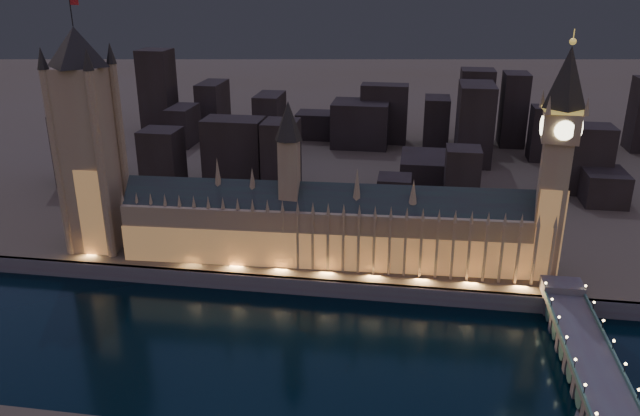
# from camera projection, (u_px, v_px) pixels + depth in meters

# --- Properties ---
(ground_plane) EXTENTS (2000.00, 2000.00, 0.00)m
(ground_plane) POSITION_uv_depth(u_px,v_px,m) (287.00, 343.00, 251.97)
(ground_plane) COLOR black
(ground_plane) RESTS_ON ground
(north_bank) EXTENTS (2000.00, 960.00, 8.00)m
(north_bank) POSITION_uv_depth(u_px,v_px,m) (377.00, 96.00, 730.58)
(north_bank) COLOR #4D402C
(north_bank) RESTS_ON ground
(embankment_wall) EXTENTS (2000.00, 2.50, 8.00)m
(embankment_wall) POSITION_uv_depth(u_px,v_px,m) (305.00, 287.00, 288.40)
(embankment_wall) COLOR #53454A
(embankment_wall) RESTS_ON ground
(palace_of_westminster) EXTENTS (202.00, 28.83, 78.00)m
(palace_of_westminster) POSITION_uv_depth(u_px,v_px,m) (329.00, 226.00, 298.35)
(palace_of_westminster) COLOR #906D52
(palace_of_westminster) RESTS_ON north_bank
(victoria_tower) EXTENTS (31.68, 31.68, 121.14)m
(victoria_tower) POSITION_uv_depth(u_px,v_px,m) (87.00, 132.00, 300.83)
(victoria_tower) COLOR #906D52
(victoria_tower) RESTS_ON north_bank
(elizabeth_tower) EXTENTS (18.00, 18.00, 110.89)m
(elizabeth_tower) POSITION_uv_depth(u_px,v_px,m) (558.00, 147.00, 268.60)
(elizabeth_tower) COLOR #906D52
(elizabeth_tower) RESTS_ON north_bank
(westminster_bridge) EXTENTS (17.39, 113.00, 15.90)m
(westminster_bridge) POSITION_uv_depth(u_px,v_px,m) (587.00, 361.00, 230.10)
(westminster_bridge) COLOR #53454A
(westminster_bridge) RESTS_ON ground
(city_backdrop) EXTENTS (469.40, 215.63, 70.69)m
(city_backdrop) POSITION_uv_depth(u_px,v_px,m) (403.00, 130.00, 462.33)
(city_backdrop) COLOR black
(city_backdrop) RESTS_ON north_bank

